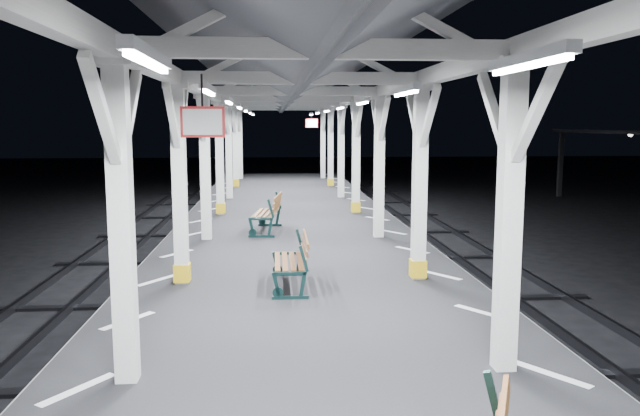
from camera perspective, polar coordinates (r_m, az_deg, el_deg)
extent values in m
plane|color=black|center=(9.09, -1.02, -15.93)|extent=(120.00, 120.00, 0.00)
cube|color=black|center=(8.90, -1.03, -12.98)|extent=(6.00, 50.00, 1.00)
cube|color=silver|center=(8.94, -17.15, -9.82)|extent=(1.00, 48.00, 0.01)
cube|color=silver|center=(9.20, 14.58, -9.22)|extent=(1.00, 48.00, 0.01)
cube|color=#2D2D33|center=(10.31, 25.27, -13.29)|extent=(0.08, 60.00, 0.16)
cube|color=silver|center=(6.58, -17.67, -1.80)|extent=(0.22, 0.22, 3.20)
cube|color=silver|center=(6.52, -18.28, 12.75)|extent=(0.40, 0.40, 0.12)
cube|color=silver|center=(7.03, -17.03, 8.24)|extent=(0.10, 0.99, 0.99)
cube|color=silver|center=(5.96, -19.34, 8.29)|extent=(0.10, 0.99, 0.99)
cube|color=silver|center=(10.48, -12.71, 1.80)|extent=(0.22, 0.22, 3.20)
cube|color=silver|center=(10.44, -12.99, 10.90)|extent=(0.40, 0.40, 0.12)
cube|color=gold|center=(10.71, -12.49, -5.78)|extent=(0.26, 0.26, 0.30)
cube|color=silver|center=(10.97, -12.48, 8.08)|extent=(0.10, 0.99, 0.99)
cube|color=silver|center=(9.88, -13.37, 8.12)|extent=(0.10, 0.99, 0.99)
cube|color=silver|center=(14.43, -10.45, 3.43)|extent=(0.22, 0.22, 3.20)
cube|color=silver|center=(14.41, -10.61, 10.03)|extent=(0.40, 0.40, 0.12)
cube|color=silver|center=(14.94, -10.34, 7.99)|extent=(0.10, 0.99, 0.99)
cube|color=silver|center=(13.85, -10.80, 8.01)|extent=(0.10, 0.99, 0.99)
cube|color=silver|center=(18.41, -9.16, 4.36)|extent=(0.22, 0.22, 3.20)
cube|color=silver|center=(18.39, -9.27, 9.53)|extent=(0.40, 0.40, 0.12)
cube|color=gold|center=(18.54, -9.07, -0.02)|extent=(0.26, 0.26, 0.30)
cube|color=silver|center=(18.92, -9.10, 7.94)|extent=(0.10, 0.99, 0.99)
cube|color=silver|center=(17.83, -9.38, 7.95)|extent=(0.10, 0.99, 0.99)
cube|color=silver|center=(22.39, -8.33, 4.96)|extent=(0.22, 0.22, 3.20)
cube|color=silver|center=(22.37, -8.41, 9.21)|extent=(0.40, 0.40, 0.12)
cube|color=silver|center=(22.91, -8.29, 7.90)|extent=(0.10, 0.99, 0.99)
cube|color=silver|center=(21.82, -8.48, 7.91)|extent=(0.10, 0.99, 0.99)
cube|color=silver|center=(26.38, -7.74, 5.37)|extent=(0.22, 0.22, 3.20)
cube|color=silver|center=(26.36, -7.81, 8.98)|extent=(0.40, 0.40, 0.12)
cube|color=gold|center=(26.47, -7.69, 2.30)|extent=(0.26, 0.26, 0.30)
cube|color=silver|center=(26.91, -7.72, 7.87)|extent=(0.10, 0.99, 0.99)
cube|color=silver|center=(25.81, -7.86, 7.87)|extent=(0.10, 0.99, 0.99)
cube|color=silver|center=(30.37, -7.31, 5.68)|extent=(0.22, 0.22, 3.20)
cube|color=silver|center=(30.36, -7.37, 8.81)|extent=(0.40, 0.40, 0.12)
cube|color=silver|center=(30.90, -7.30, 7.85)|extent=(0.10, 0.99, 0.99)
cube|color=silver|center=(29.80, -7.41, 7.85)|extent=(0.10, 0.99, 0.99)
cube|color=silver|center=(6.87, 16.88, -1.38)|extent=(0.22, 0.22, 3.20)
cube|color=silver|center=(6.81, 17.44, 12.55)|extent=(0.40, 0.40, 0.12)
cube|color=silver|center=(7.30, 15.66, 8.26)|extent=(0.10, 0.99, 0.99)
cube|color=silver|center=(6.28, 19.12, 8.25)|extent=(0.10, 0.99, 0.99)
cube|color=silver|center=(10.66, 9.09, 1.99)|extent=(0.22, 0.22, 3.20)
cube|color=silver|center=(10.63, 9.29, 10.93)|extent=(0.40, 0.40, 0.12)
cube|color=gold|center=(10.89, 8.94, -5.46)|extent=(0.26, 0.26, 0.30)
cube|color=silver|center=(11.14, 8.56, 8.17)|extent=(0.10, 0.99, 0.99)
cube|color=silver|center=(10.08, 9.97, 8.20)|extent=(0.10, 0.99, 0.99)
cube|color=silver|center=(14.57, 5.43, 3.56)|extent=(0.22, 0.22, 3.20)
cube|color=silver|center=(14.54, 5.51, 10.10)|extent=(0.40, 0.40, 0.12)
cube|color=silver|center=(15.07, 5.13, 8.08)|extent=(0.10, 0.99, 0.99)
cube|color=silver|center=(13.99, 5.88, 8.10)|extent=(0.10, 0.99, 0.99)
cube|color=silver|center=(18.51, 3.31, 4.46)|extent=(0.22, 0.22, 3.20)
cube|color=silver|center=(18.49, 3.35, 9.61)|extent=(0.40, 0.40, 0.12)
cube|color=gold|center=(18.64, 3.28, 0.10)|extent=(0.26, 0.26, 0.30)
cube|color=silver|center=(19.03, 3.12, 8.02)|extent=(0.10, 0.99, 0.99)
cube|color=silver|center=(17.94, 3.58, 8.03)|extent=(0.10, 0.99, 0.99)
cube|color=silver|center=(22.48, 1.94, 5.04)|extent=(0.22, 0.22, 3.20)
cube|color=silver|center=(22.46, 1.96, 9.28)|extent=(0.40, 0.40, 0.12)
cube|color=silver|center=(23.00, 1.80, 7.97)|extent=(0.10, 0.99, 0.99)
cube|color=silver|center=(21.91, 2.11, 7.98)|extent=(0.10, 0.99, 0.99)
cube|color=silver|center=(26.45, 0.98, 5.45)|extent=(0.22, 0.22, 3.20)
cube|color=silver|center=(26.44, 0.99, 9.05)|extent=(0.40, 0.40, 0.12)
cube|color=gold|center=(26.55, 0.97, 2.38)|extent=(0.26, 0.26, 0.30)
cube|color=silver|center=(26.98, 0.87, 7.94)|extent=(0.10, 0.99, 0.99)
cube|color=silver|center=(25.88, 1.10, 7.94)|extent=(0.10, 0.99, 0.99)
cube|color=silver|center=(30.43, 0.27, 5.75)|extent=(0.22, 0.22, 3.20)
cube|color=silver|center=(30.42, 0.27, 8.87)|extent=(0.40, 0.40, 0.12)
cube|color=silver|center=(30.96, 0.18, 7.91)|extent=(0.10, 0.99, 0.99)
cube|color=silver|center=(29.87, 0.35, 7.91)|extent=(0.10, 0.99, 0.99)
cube|color=silver|center=(8.48, -15.04, 12.43)|extent=(0.18, 48.00, 0.24)
cube|color=silver|center=(8.71, 12.48, 12.38)|extent=(0.18, 48.00, 0.24)
cube|color=silver|center=(6.37, -0.01, 14.34)|extent=(4.20, 0.14, 0.20)
cube|color=silver|center=(10.35, -1.75, 11.78)|extent=(4.20, 0.14, 0.20)
cube|color=silver|center=(14.34, -2.52, 10.64)|extent=(4.20, 0.14, 0.20)
cube|color=silver|center=(18.33, -2.94, 10.00)|extent=(4.20, 0.14, 0.20)
cube|color=silver|center=(22.33, -3.22, 9.59)|extent=(4.20, 0.14, 0.20)
cube|color=silver|center=(26.33, -3.41, 9.30)|extent=(4.20, 0.14, 0.20)
cube|color=silver|center=(30.33, -3.55, 9.09)|extent=(4.20, 0.14, 0.20)
cube|color=#4F5157|center=(8.45, -10.31, 16.27)|extent=(2.80, 49.00, 1.45)
cube|color=#4F5157|center=(8.60, 7.94, 16.17)|extent=(2.80, 49.00, 1.45)
cube|color=silver|center=(4.41, -15.44, 13.36)|extent=(0.10, 1.35, 0.08)
cube|color=white|center=(4.41, -15.42, 12.72)|extent=(0.05, 1.25, 0.05)
cube|color=silver|center=(8.37, -10.17, 10.71)|extent=(0.10, 1.35, 0.08)
cube|color=white|center=(8.36, -10.17, 10.37)|extent=(0.05, 1.25, 0.05)
cube|color=silver|center=(12.35, -8.32, 9.75)|extent=(0.10, 1.35, 0.08)
cube|color=white|center=(12.35, -8.31, 9.51)|extent=(0.05, 1.25, 0.05)
cube|color=silver|center=(16.34, -7.37, 9.25)|extent=(0.10, 1.35, 0.08)
cube|color=white|center=(16.34, -7.37, 9.07)|extent=(0.05, 1.25, 0.05)
cube|color=silver|center=(20.33, -6.80, 8.94)|extent=(0.10, 1.35, 0.08)
cube|color=white|center=(20.33, -6.80, 8.80)|extent=(0.05, 1.25, 0.05)
cube|color=silver|center=(24.33, -6.41, 8.74)|extent=(0.10, 1.35, 0.08)
cube|color=white|center=(24.33, -6.41, 8.62)|extent=(0.05, 1.25, 0.05)
cube|color=silver|center=(28.33, -6.14, 8.59)|extent=(0.10, 1.35, 0.08)
cube|color=white|center=(28.33, -6.14, 8.49)|extent=(0.05, 1.25, 0.05)
cube|color=silver|center=(4.69, 18.48, 12.89)|extent=(0.10, 1.35, 0.08)
cube|color=white|center=(4.69, 18.45, 12.29)|extent=(0.05, 1.25, 0.05)
cube|color=silver|center=(8.52, 7.83, 10.71)|extent=(0.10, 1.35, 0.08)
cube|color=white|center=(8.51, 7.83, 10.37)|extent=(0.05, 1.25, 0.05)
cube|color=silver|center=(12.45, 3.89, 9.79)|extent=(0.10, 1.35, 0.08)
cube|color=white|center=(12.45, 3.89, 9.56)|extent=(0.05, 1.25, 0.05)
cube|color=silver|center=(16.42, 1.85, 9.30)|extent=(0.10, 1.35, 0.08)
cube|color=white|center=(16.42, 1.85, 9.12)|extent=(0.05, 1.25, 0.05)
cube|color=silver|center=(20.40, 0.61, 8.99)|extent=(0.10, 1.35, 0.08)
cube|color=white|center=(20.40, 0.61, 8.85)|extent=(0.05, 1.25, 0.05)
cube|color=silver|center=(24.38, -0.22, 8.78)|extent=(0.10, 1.35, 0.08)
cube|color=white|center=(24.38, -0.22, 8.66)|extent=(0.05, 1.25, 0.05)
cube|color=silver|center=(28.37, -0.82, 8.63)|extent=(0.10, 1.35, 0.08)
cube|color=white|center=(28.37, -0.82, 8.53)|extent=(0.05, 1.25, 0.05)
cylinder|color=black|center=(7.26, -10.75, 10.54)|extent=(0.02, 0.02, 0.36)
cube|color=red|center=(7.25, -10.68, 7.74)|extent=(0.50, 0.03, 0.35)
cube|color=white|center=(7.25, -10.68, 7.74)|extent=(0.44, 0.04, 0.29)
cylinder|color=black|center=(25.16, -0.77, 8.57)|extent=(0.02, 0.02, 0.36)
cube|color=red|center=(25.16, -0.77, 7.76)|extent=(0.50, 0.03, 0.35)
cube|color=white|center=(25.16, -0.77, 7.76)|extent=(0.44, 0.05, 0.29)
cube|color=black|center=(33.66, 21.13, 3.80)|extent=(0.20, 0.20, 3.30)
sphere|color=silver|center=(28.31, 26.52, 6.05)|extent=(0.20, 0.20, 0.20)
sphere|color=silver|center=(33.60, 21.26, 6.47)|extent=(0.20, 0.20, 0.20)
cube|color=#102A29|center=(4.79, 15.65, -16.70)|extent=(0.17, 0.11, 0.45)
cube|color=#102A29|center=(9.56, -2.73, -8.18)|extent=(0.56, 0.06, 0.06)
cube|color=#102A29|center=(9.51, -3.99, -7.11)|extent=(0.14, 0.05, 0.43)
cube|color=#102A29|center=(9.52, -1.60, -7.08)|extent=(0.13, 0.05, 0.43)
cube|color=#102A29|center=(9.42, -1.50, -4.66)|extent=(0.15, 0.05, 0.41)
cube|color=#102A29|center=(11.01, -2.92, -6.05)|extent=(0.56, 0.06, 0.06)
cube|color=#102A29|center=(10.96, -4.01, -5.11)|extent=(0.14, 0.05, 0.43)
cube|color=#102A29|center=(10.97, -1.95, -5.09)|extent=(0.13, 0.05, 0.43)
cube|color=#102A29|center=(10.89, -1.86, -2.97)|extent=(0.15, 0.05, 0.41)
cube|color=brown|center=(10.19, -3.91, -4.91)|extent=(0.09, 1.42, 0.03)
cube|color=brown|center=(10.19, -3.22, -4.90)|extent=(0.09, 1.42, 0.03)
cube|color=brown|center=(10.19, -2.53, -4.90)|extent=(0.09, 1.42, 0.03)
cube|color=brown|center=(10.19, -1.84, -4.89)|extent=(0.09, 1.42, 0.03)
cube|color=brown|center=(10.17, -1.48, -4.16)|extent=(0.05, 1.42, 0.09)
cube|color=brown|center=(10.15, -1.37, -3.49)|extent=(0.05, 1.42, 0.09)
cube|color=brown|center=(10.12, -1.27, -2.81)|extent=(0.05, 1.42, 0.09)
cube|color=#102A29|center=(14.66, -5.37, -2.59)|extent=(0.62, 0.13, 0.06)
cube|color=#102A29|center=(14.66, -6.25, -1.80)|extent=(0.16, 0.07, 0.47)
cube|color=#102A29|center=(14.60, -4.58, -1.81)|extent=(0.15, 0.07, 0.47)
cube|color=#102A29|center=(14.53, -4.52, -0.06)|extent=(0.17, 0.07, 0.45)
cube|color=#102A29|center=(16.26, -4.59, -1.56)|extent=(0.62, 0.13, 0.06)
cube|color=#102A29|center=(16.26, -5.38, -0.84)|extent=(0.16, 0.07, 0.47)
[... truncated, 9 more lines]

